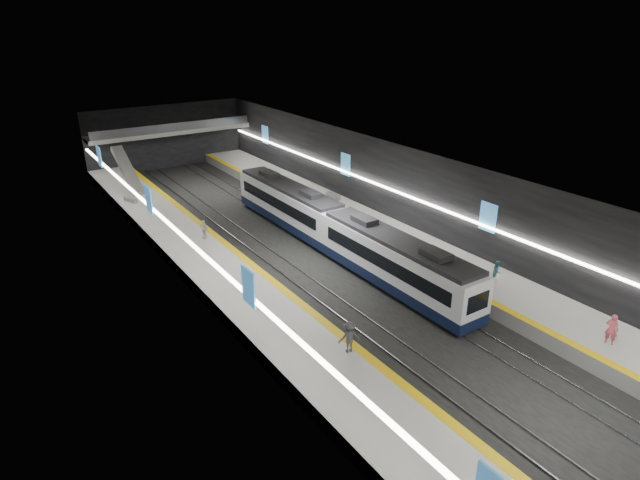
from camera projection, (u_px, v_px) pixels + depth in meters
ground at (318, 265)px, 42.63m from camera, size 70.00×70.00×0.00m
ceiling at (318, 167)px, 39.49m from camera, size 20.00×70.00×0.04m
wall_left at (194, 247)px, 35.97m from camera, size 0.04×70.00×8.00m
wall_right at (414, 195)px, 46.16m from camera, size 0.04×70.00×8.00m
wall_back at (166, 137)px, 67.85m from camera, size 20.00×0.04×8.00m
platform_left at (232, 284)px, 38.62m from camera, size 5.00×70.00×1.00m
tile_surface_left at (231, 277)px, 38.42m from camera, size 5.00×70.00×0.02m
tactile_strip_left at (258, 270)px, 39.53m from camera, size 0.60×70.00×0.02m
platform_right at (390, 239)px, 46.26m from camera, size 5.00×70.00×1.00m
tile_surface_right at (390, 233)px, 46.06m from camera, size 5.00×70.00×0.02m
tactile_strip_right at (370, 239)px, 44.93m from camera, size 0.60×70.00×0.02m
rails at (318, 264)px, 42.61m from camera, size 6.52×70.00×0.12m
train at (336, 228)px, 43.94m from camera, size 2.69×30.05×3.60m
ad_posters at (311, 208)px, 41.63m from camera, size 19.94×53.50×2.20m
cove_light_left at (197, 249)px, 36.15m from camera, size 0.25×68.60×0.12m
cove_light_right at (412, 198)px, 46.13m from camera, size 0.25×68.60×0.12m
mezzanine_bridge at (171, 131)px, 65.86m from camera, size 20.00×3.00×1.50m
escalator at (127, 170)px, 57.58m from camera, size 1.20×7.50×3.92m
bench_left_far at (131, 200)px, 53.62m from camera, size 1.05×1.72×0.41m
bench_right_far at (333, 196)px, 54.63m from camera, size 0.58×1.94×0.47m
passenger_right_a at (612, 329)px, 30.37m from camera, size 0.63×0.80×1.92m
passenger_right_b at (497, 271)px, 37.55m from camera, size 0.94×0.86×1.57m
passenger_left_a at (204, 229)px, 44.74m from camera, size 0.65×1.03×1.63m
passenger_left_b at (349, 337)px, 29.66m from camera, size 1.38×1.03×1.90m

